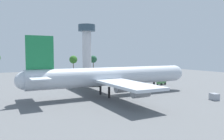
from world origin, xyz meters
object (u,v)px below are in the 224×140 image
object	(u,v)px
cargo_airplane	(111,77)
cargo_loader	(161,82)
control_tower	(87,43)
safety_cone_nose	(169,88)
cargo_container_fore	(214,97)
fuel_truck	(96,84)

from	to	relation	value
cargo_airplane	cargo_loader	world-z (taller)	cargo_airplane
cargo_loader	control_tower	xyz separation A→B (m)	(-4.95, 74.77, 19.68)
cargo_loader	safety_cone_nose	xyz separation A→B (m)	(-4.36, -9.80, -0.88)
control_tower	cargo_container_fore	bearing A→B (deg)	-91.27
fuel_truck	cargo_loader	bearing A→B (deg)	-17.39
fuel_truck	cargo_airplane	bearing A→B (deg)	-100.07
cargo_loader	fuel_truck	xyz separation A→B (m)	(-26.74, 8.38, -0.13)
control_tower	fuel_truck	bearing A→B (deg)	-108.16
cargo_airplane	cargo_container_fore	bearing A→B (deg)	-40.50
safety_cone_nose	control_tower	xyz separation A→B (m)	(-0.59, 84.57, 20.56)
cargo_airplane	cargo_container_fore	size ratio (longest dim) A/B	19.39
cargo_loader	fuel_truck	distance (m)	28.02
fuel_truck	cargo_container_fore	world-z (taller)	fuel_truck
cargo_airplane	cargo_loader	xyz separation A→B (m)	(30.39, 12.24, -4.84)
fuel_truck	control_tower	distance (m)	72.63
control_tower	cargo_loader	bearing A→B (deg)	-86.21
fuel_truck	safety_cone_nose	xyz separation A→B (m)	(22.38, -18.17, -0.75)
cargo_airplane	cargo_container_fore	world-z (taller)	cargo_airplane
fuel_truck	cargo_container_fore	size ratio (longest dim) A/B	1.69
cargo_container_fore	control_tower	size ratio (longest dim) A/B	0.09
cargo_container_fore	fuel_truck	bearing A→B (deg)	115.71
cargo_airplane	safety_cone_nose	distance (m)	26.77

